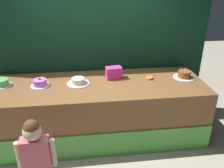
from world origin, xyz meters
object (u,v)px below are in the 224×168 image
Objects in this scene: pink_box at (114,73)px; cake_far_left at (2,83)px; cake_far_right at (184,75)px; child_figure at (36,151)px; donut at (150,78)px; cake_center_left at (40,83)px; cake_center_right at (78,81)px.

pink_box reaches higher than cake_far_left.
pink_box is 0.71× the size of cake_far_right.
child_figure is 2.06m from donut.
cake_center_left is 0.57m from cake_center_right.
donut is at bearing 177.96° from cake_far_right.
cake_center_left is at bearing -178.43° from donut.
cake_far_left is (-1.72, -0.08, -0.05)m from pink_box.
child_figure reaches higher than donut.
cake_far_right is at bearing -5.73° from pink_box.
cake_far_right is (1.72, 0.02, 0.01)m from cake_center_right.
child_figure is at bearing -142.09° from donut.
pink_box is at bearing 52.37° from child_figure.
pink_box is at bearing 13.45° from cake_center_right.
child_figure reaches higher than cake_far_right.
cake_far_left is at bearing 117.95° from child_figure.
cake_center_left is 2.29m from cake_far_right.
cake_far_right is at bearing -0.70° from cake_far_left.
donut is 2.29m from cake_far_left.
cake_center_left is at bearing -179.52° from cake_center_right.
pink_box reaches higher than donut.
pink_box reaches higher than cake_center_right.
cake_far_right is (2.29, 0.03, 0.00)m from cake_center_left.
cake_far_right is at bearing 0.73° from cake_center_right.
cake_center_left is at bearing -6.14° from cake_far_left.
cake_center_left is 0.83× the size of cake_center_right.
cake_center_left is (-0.10, 1.21, 0.26)m from child_figure.
child_figure is 3.85× the size of cake_center_left.
pink_box is 1.15m from cake_center_left.
donut is at bearing -9.37° from pink_box.
donut is at bearing -0.36° from cake_far_left.
pink_box is at bearing 174.27° from cake_far_right.
donut is 0.34× the size of cake_center_right.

